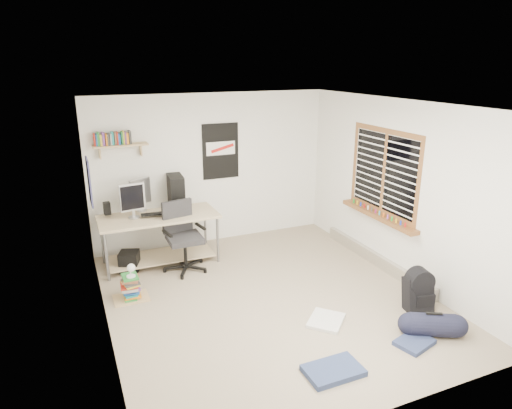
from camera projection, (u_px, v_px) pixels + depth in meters
name	position (u px, v px, depth m)	size (l,w,h in m)	color
floor	(268.00, 299.00, 5.99)	(4.00, 4.50, 0.01)	gray
ceiling	(270.00, 104.00, 5.24)	(4.00, 4.50, 0.01)	white
back_wall	(212.00, 169.00, 7.59)	(4.00, 0.01, 2.50)	silver
left_wall	(98.00, 231.00, 4.86)	(0.01, 4.50, 2.50)	silver
right_wall	(399.00, 190.00, 6.37)	(0.01, 4.50, 2.50)	silver
desk	(160.00, 240.00, 6.95)	(1.75, 0.77, 0.80)	tan
monitor_left	(133.00, 203.00, 6.65)	(0.37, 0.09, 0.41)	#B8B8BE
monitor_right	(141.00, 197.00, 6.97)	(0.35, 0.09, 0.39)	gray
pc_tower	(176.00, 190.00, 7.17)	(0.22, 0.45, 0.47)	black
keyboard	(153.00, 214.00, 6.77)	(0.35, 0.12, 0.02)	black
speaker_left	(107.00, 208.00, 6.75)	(0.09, 0.09, 0.19)	black
speaker_right	(177.00, 203.00, 7.03)	(0.09, 0.09, 0.18)	black
office_chair	(185.00, 239.00, 6.67)	(0.68, 0.68, 1.03)	#262629
wall_shelf	(120.00, 145.00, 6.78)	(0.80, 0.22, 0.24)	tan
poster_back_wall	(221.00, 151.00, 7.53)	(0.62, 0.03, 0.92)	black
poster_left_wall	(89.00, 182.00, 5.84)	(0.02, 0.42, 0.60)	navy
window	(383.00, 172.00, 6.55)	(0.10, 1.50, 1.26)	brown
baseboard_heater	(376.00, 259.00, 6.96)	(0.08, 2.50, 0.18)	#B7B2A8
backpack	(418.00, 294.00, 5.68)	(0.33, 0.27, 0.45)	black
duffel_bag	(433.00, 324.00, 5.15)	(0.26, 0.26, 0.52)	black
tshirt	(326.00, 321.00, 5.44)	(0.45, 0.38, 0.04)	silver
jeans_a	(333.00, 371.00, 4.55)	(0.57, 0.36, 0.06)	navy
jeans_b	(414.00, 342.00, 5.01)	(0.40, 0.30, 0.05)	navy
book_stack	(130.00, 288.00, 5.94)	(0.48, 0.40, 0.33)	brown
desk_lamp	(131.00, 273.00, 5.86)	(0.12, 0.19, 0.19)	silver
subwoofer	(129.00, 261.00, 6.75)	(0.27, 0.27, 0.30)	black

